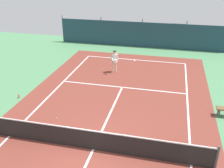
{
  "coord_description": "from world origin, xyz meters",
  "views": [
    {
      "loc": [
        2.87,
        -8.5,
        7.32
      ],
      "look_at": [
        -0.33,
        4.89,
        0.9
      ],
      "focal_mm": 41.22,
      "sensor_mm": 36.0,
      "label": 1
    }
  ],
  "objects_px": {
    "water_bottle": "(19,96)",
    "tennis_ball_near_player": "(57,118)",
    "tennis_net": "(93,140)",
    "parked_car": "(178,34)",
    "tennis_player": "(114,60)"
  },
  "relations": [
    {
      "from": "tennis_net",
      "to": "water_bottle",
      "type": "height_order",
      "value": "tennis_net"
    },
    {
      "from": "water_bottle",
      "to": "tennis_net",
      "type": "bearing_deg",
      "value": -31.35
    },
    {
      "from": "parked_car",
      "to": "water_bottle",
      "type": "relative_size",
      "value": 18.19
    },
    {
      "from": "tennis_player",
      "to": "tennis_ball_near_player",
      "type": "distance_m",
      "value": 7.19
    },
    {
      "from": "tennis_ball_near_player",
      "to": "parked_car",
      "type": "xyz_separation_m",
      "value": [
        6.02,
        16.69,
        0.81
      ]
    },
    {
      "from": "tennis_ball_near_player",
      "to": "parked_car",
      "type": "distance_m",
      "value": 17.76
    },
    {
      "from": "tennis_ball_near_player",
      "to": "parked_car",
      "type": "relative_size",
      "value": 0.02
    },
    {
      "from": "tennis_ball_near_player",
      "to": "water_bottle",
      "type": "distance_m",
      "value": 3.56
    },
    {
      "from": "parked_car",
      "to": "water_bottle",
      "type": "bearing_deg",
      "value": -115.33
    },
    {
      "from": "tennis_net",
      "to": "water_bottle",
      "type": "distance_m",
      "value": 6.77
    },
    {
      "from": "tennis_player",
      "to": "water_bottle",
      "type": "xyz_separation_m",
      "value": [
        -4.68,
        -5.35,
        -0.84
      ]
    },
    {
      "from": "tennis_player",
      "to": "tennis_ball_near_player",
      "type": "xyz_separation_m",
      "value": [
        -1.51,
        -6.96,
        -0.93
      ]
    },
    {
      "from": "water_bottle",
      "to": "tennis_ball_near_player",
      "type": "bearing_deg",
      "value": -26.9
    },
    {
      "from": "tennis_player",
      "to": "tennis_ball_near_player",
      "type": "relative_size",
      "value": 24.85
    },
    {
      "from": "tennis_player",
      "to": "water_bottle",
      "type": "height_order",
      "value": "tennis_player"
    }
  ]
}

